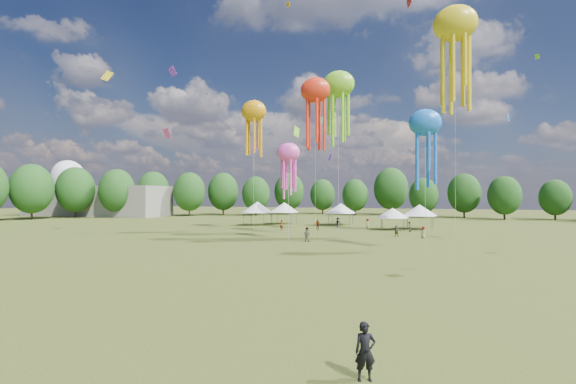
# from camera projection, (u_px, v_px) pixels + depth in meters

# --- Properties ---
(ground) EXTENTS (300.00, 300.00, 0.00)m
(ground) POSITION_uv_depth(u_px,v_px,m) (209.00, 329.00, 16.79)
(ground) COLOR #384416
(ground) RESTS_ON ground
(observer_main) EXTENTS (0.76, 0.61, 1.81)m
(observer_main) POSITION_uv_depth(u_px,v_px,m) (365.00, 351.00, 12.16)
(observer_main) COLOR black
(observer_main) RESTS_ON ground
(spectator_near) EXTENTS (0.97, 0.82, 1.79)m
(spectator_near) POSITION_uv_depth(u_px,v_px,m) (307.00, 234.00, 47.62)
(spectator_near) COLOR gray
(spectator_near) RESTS_ON ground
(spectators_far) EXTENTS (22.05, 14.57, 1.76)m
(spectators_far) POSITION_uv_depth(u_px,v_px,m) (362.00, 226.00, 61.30)
(spectators_far) COLOR gray
(spectators_far) RESTS_ON ground
(festival_tents) EXTENTS (34.56, 13.09, 4.45)m
(festival_tents) POSITION_uv_depth(u_px,v_px,m) (330.00, 209.00, 70.96)
(festival_tents) COLOR #47474C
(festival_tents) RESTS_ON ground
(show_kites) EXTENTS (34.02, 19.58, 31.36)m
(show_kites) POSITION_uv_depth(u_px,v_px,m) (369.00, 89.00, 53.93)
(show_kites) COLOR red
(show_kites) RESTS_ON ground
(small_kites) EXTENTS (74.34, 68.07, 46.39)m
(small_kites) POSITION_uv_depth(u_px,v_px,m) (328.00, 34.00, 58.51)
(small_kites) COLOR red
(small_kites) RESTS_ON ground
(treeline) EXTENTS (201.57, 95.24, 13.43)m
(treeline) POSITION_uv_depth(u_px,v_px,m) (340.00, 191.00, 77.90)
(treeline) COLOR #38281C
(treeline) RESTS_ON ground
(hangar) EXTENTS (40.00, 12.00, 8.00)m
(hangar) POSITION_uv_depth(u_px,v_px,m) (97.00, 201.00, 106.19)
(hangar) COLOR gray
(hangar) RESTS_ON ground
(radome) EXTENTS (9.00, 9.00, 16.00)m
(radome) POSITION_uv_depth(u_px,v_px,m) (68.00, 180.00, 116.49)
(radome) COLOR white
(radome) RESTS_ON ground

